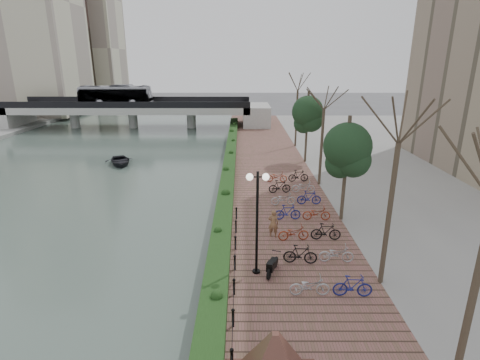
{
  "coord_description": "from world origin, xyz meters",
  "views": [
    {
      "loc": [
        1.7,
        -12.71,
        10.07
      ],
      "look_at": [
        1.62,
        12.35,
        2.0
      ],
      "focal_mm": 28.0,
      "sensor_mm": 36.0,
      "label": 1
    }
  ],
  "objects_px": {
    "pedestrian": "(273,223)",
    "boat": "(120,161)",
    "lamppost": "(257,202)",
    "motorcycle": "(273,265)"
  },
  "relations": [
    {
      "from": "motorcycle",
      "to": "boat",
      "type": "relative_size",
      "value": 0.37
    },
    {
      "from": "pedestrian",
      "to": "boat",
      "type": "distance_m",
      "value": 21.95
    },
    {
      "from": "motorcycle",
      "to": "pedestrian",
      "type": "bearing_deg",
      "value": 106.03
    },
    {
      "from": "lamppost",
      "to": "pedestrian",
      "type": "height_order",
      "value": "lamppost"
    },
    {
      "from": "pedestrian",
      "to": "boat",
      "type": "xyz_separation_m",
      "value": [
        -13.95,
        16.93,
        -0.89
      ]
    },
    {
      "from": "boat",
      "to": "pedestrian",
      "type": "bearing_deg",
      "value": -73.88
    },
    {
      "from": "lamppost",
      "to": "motorcycle",
      "type": "relative_size",
      "value": 3.52
    },
    {
      "from": "motorcycle",
      "to": "boat",
      "type": "xyz_separation_m",
      "value": [
        -13.62,
        20.75,
        -0.52
      ]
    },
    {
      "from": "motorcycle",
      "to": "lamppost",
      "type": "bearing_deg",
      "value": -163.1
    },
    {
      "from": "lamppost",
      "to": "motorcycle",
      "type": "distance_m",
      "value": 3.23
    }
  ]
}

